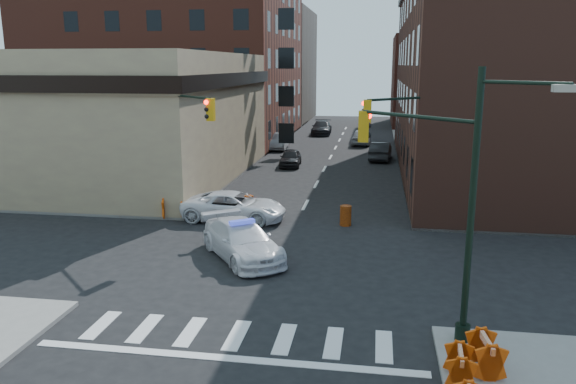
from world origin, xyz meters
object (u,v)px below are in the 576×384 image
(pedestrian_a, at_px, (158,190))
(barricade_nw_a, at_px, (173,208))
(pedestrian_b, at_px, (133,192))
(barrel_bank, at_px, (249,203))
(parked_car_wnear, at_px, (290,158))
(barrel_road, at_px, (346,216))
(parked_car_wfar, at_px, (279,141))
(parked_car_enear, at_px, (380,151))
(police_car, at_px, (242,241))
(pickup, at_px, (234,207))
(barricade_se_a, at_px, (485,354))

(pedestrian_a, bearing_deg, barricade_nw_a, -27.92)
(pedestrian_b, relative_size, barrel_bank, 1.98)
(parked_car_wnear, height_order, barrel_road, parked_car_wnear)
(parked_car_wfar, relative_size, parked_car_enear, 0.99)
(parked_car_enear, bearing_deg, barrel_bank, 73.47)
(police_car, xyz_separation_m, barricade_nw_a, (-5.15, 5.50, -0.14))
(pickup, height_order, parked_car_wnear, pickup)
(parked_car_wnear, xyz_separation_m, parked_car_wfar, (-2.60, 9.27, 0.09))
(parked_car_wnear, relative_size, barrel_bank, 4.45)
(police_car, bearing_deg, parked_car_wfar, 61.26)
(pedestrian_b, bearing_deg, parked_car_wfar, 71.95)
(police_car, bearing_deg, barrel_bank, 64.97)
(police_car, xyz_separation_m, barricade_se_a, (8.65, -8.20, -0.15))
(police_car, bearing_deg, parked_car_enear, 41.70)
(parked_car_enear, bearing_deg, police_car, 82.32)
(parked_car_wfar, xyz_separation_m, barrel_bank, (2.49, -24.14, -0.33))
(parked_car_enear, bearing_deg, barrel_road, 89.82)
(barrel_road, xyz_separation_m, barricade_nw_a, (-9.27, -0.30, 0.12))
(pedestrian_b, relative_size, barricade_nw_a, 1.35)
(barrel_road, relative_size, barricade_nw_a, 0.79)
(parked_car_wnear, height_order, barrel_bank, parked_car_wnear)
(barrel_bank, distance_m, barricade_se_a, 18.99)
(parked_car_wnear, relative_size, pedestrian_a, 2.29)
(barrel_bank, bearing_deg, parked_car_wnear, 89.58)
(barrel_road, xyz_separation_m, barrel_bank, (-5.62, 2.05, -0.07))
(pickup, height_order, barricade_nw_a, pickup)
(barricade_se_a, bearing_deg, barricade_nw_a, 39.13)
(barricade_nw_a, bearing_deg, barrel_bank, 20.96)
(barrel_bank, bearing_deg, barrel_road, -20.01)
(pickup, distance_m, parked_car_wnear, 16.94)
(pedestrian_a, distance_m, barricade_se_a, 22.35)
(police_car, xyz_separation_m, parked_car_enear, (5.95, 26.97, -0.00))
(barricade_se_a, bearing_deg, barrel_bank, 26.24)
(parked_car_wnear, bearing_deg, barrel_bank, -93.86)
(parked_car_wfar, height_order, barricade_se_a, parked_car_wfar)
(parked_car_wfar, xyz_separation_m, parked_car_enear, (9.94, -5.03, 0.00))
(parked_car_enear, distance_m, barrel_road, 21.25)
(parked_car_wfar, bearing_deg, barricade_nw_a, -95.05)
(parked_car_wnear, bearing_deg, parked_car_enear, 26.55)
(police_car, relative_size, parked_car_wnear, 1.33)
(parked_car_wfar, distance_m, barricade_se_a, 42.13)
(barrel_road, distance_m, barricade_nw_a, 9.28)
(pickup, xyz_separation_m, parked_car_wfar, (-2.15, 26.19, 0.01))
(parked_car_wnear, relative_size, parked_car_wfar, 0.86)
(barricade_se_a, xyz_separation_m, barricade_nw_a, (-13.80, 13.70, 0.01))
(barrel_bank, bearing_deg, barricade_nw_a, -147.25)
(barrel_road, bearing_deg, pickup, -179.96)
(police_car, relative_size, pedestrian_a, 3.06)
(police_car, distance_m, pedestrian_b, 10.88)
(parked_car_wnear, xyz_separation_m, parked_car_enear, (7.34, 4.24, 0.09))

